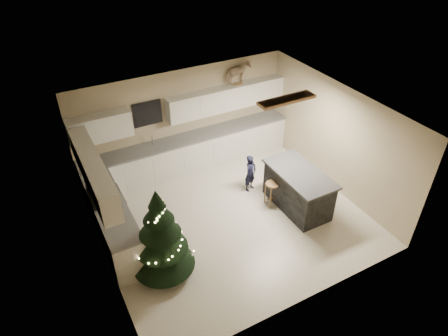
{
  "coord_description": "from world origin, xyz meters",
  "views": [
    {
      "loc": [
        -3.3,
        -5.76,
        6.05
      ],
      "look_at": [
        0.0,
        0.35,
        1.15
      ],
      "focal_mm": 32.0,
      "sensor_mm": 36.0,
      "label": 1
    }
  ],
  "objects_px": {
    "toddler": "(250,173)",
    "rocking_horse": "(238,73)",
    "christmas_tree": "(161,240)",
    "bar_stool": "(272,189)",
    "island": "(298,190)"
  },
  "relations": [
    {
      "from": "toddler",
      "to": "rocking_horse",
      "type": "xyz_separation_m",
      "value": [
        0.56,
        1.62,
        1.82
      ]
    },
    {
      "from": "christmas_tree",
      "to": "rocking_horse",
      "type": "height_order",
      "value": "rocking_horse"
    },
    {
      "from": "christmas_tree",
      "to": "bar_stool",
      "type": "bearing_deg",
      "value": 12.82
    },
    {
      "from": "toddler",
      "to": "rocking_horse",
      "type": "height_order",
      "value": "rocking_horse"
    },
    {
      "from": "christmas_tree",
      "to": "toddler",
      "type": "distance_m",
      "value": 3.1
    },
    {
      "from": "island",
      "to": "toddler",
      "type": "bearing_deg",
      "value": 120.23
    },
    {
      "from": "island",
      "to": "bar_stool",
      "type": "bearing_deg",
      "value": 144.92
    },
    {
      "from": "bar_stool",
      "to": "christmas_tree",
      "type": "height_order",
      "value": "christmas_tree"
    },
    {
      "from": "toddler",
      "to": "rocking_horse",
      "type": "relative_size",
      "value": 1.39
    },
    {
      "from": "christmas_tree",
      "to": "toddler",
      "type": "xyz_separation_m",
      "value": [
        2.76,
        1.38,
        -0.33
      ]
    },
    {
      "from": "bar_stool",
      "to": "rocking_horse",
      "type": "xyz_separation_m",
      "value": [
        0.41,
        2.34,
        1.84
      ]
    },
    {
      "from": "island",
      "to": "christmas_tree",
      "type": "bearing_deg",
      "value": -174.37
    },
    {
      "from": "island",
      "to": "toddler",
      "type": "height_order",
      "value": "toddler"
    },
    {
      "from": "island",
      "to": "toddler",
      "type": "distance_m",
      "value": 1.21
    },
    {
      "from": "christmas_tree",
      "to": "rocking_horse",
      "type": "distance_m",
      "value": 4.71
    }
  ]
}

